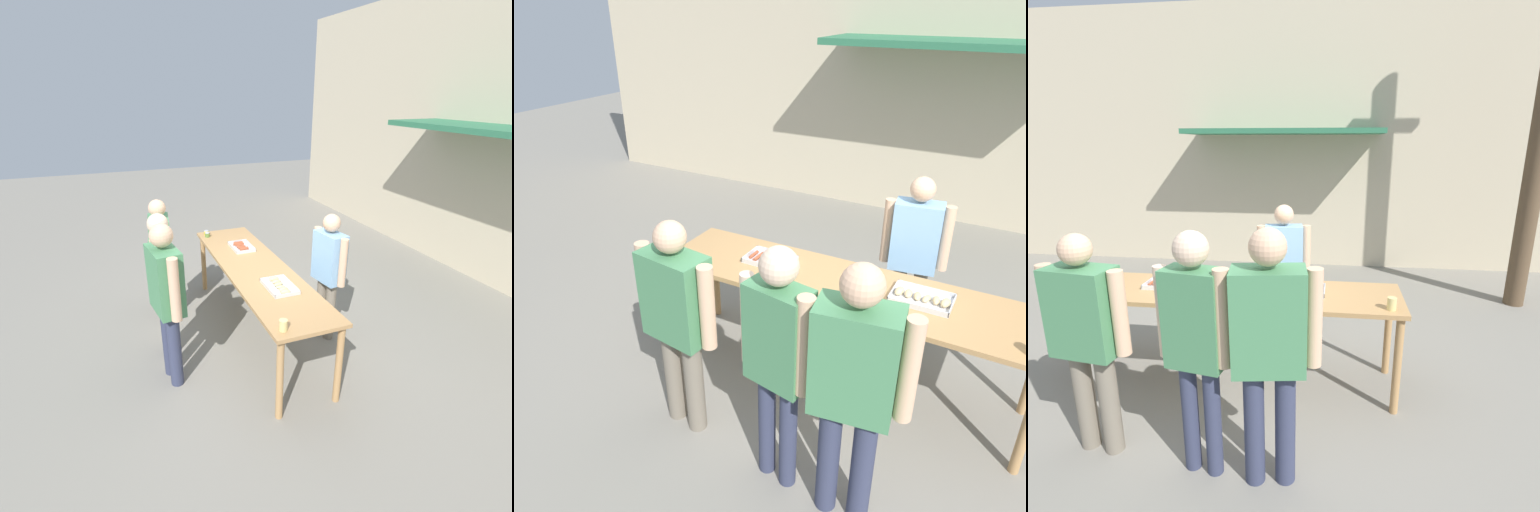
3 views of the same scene
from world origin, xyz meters
The scene contains 11 objects.
ground_plane centered at (0.00, 0.00, 0.00)m, with size 24.00×24.00×0.00m, color gray.
serving_table centered at (0.00, 0.00, 0.83)m, with size 2.98×0.76×0.92m.
food_tray_sausages centered at (-0.67, 0.05, 0.93)m, with size 0.40×0.27×0.04m.
food_tray_buns centered at (0.59, 0.05, 0.94)m, with size 0.44×0.29×0.06m.
condiment_jar_mustard centered at (-1.36, -0.26, 0.95)m, with size 0.07×0.07×0.07m.
condiment_jar_ketchup centered at (-1.26, -0.27, 0.95)m, with size 0.07×0.07×0.07m.
beer_cup centered at (1.35, -0.26, 0.97)m, with size 0.08×0.08×0.10m.
person_server_behind_table centered at (0.34, 0.80, 0.95)m, with size 0.57×0.27×1.60m.
person_customer_holding_hotdog centered at (-0.81, -1.00, 0.97)m, with size 0.66×0.31×1.65m.
person_customer_with_cup centered at (0.50, -1.14, 1.04)m, with size 0.65×0.31×1.76m.
person_customer_waiting_in_line centered at (0.02, -1.11, 1.04)m, with size 0.54×0.27×1.72m.
Camera 1 is at (4.09, -1.57, 2.90)m, focal length 28.00 mm.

